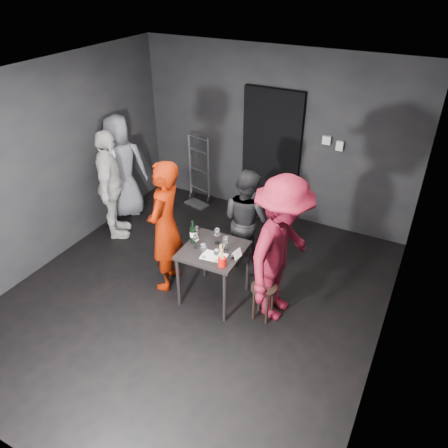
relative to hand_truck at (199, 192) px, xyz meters
The scene contains 27 objects.
floor 2.52m from the hand_truck, 61.00° to the right, with size 4.50×5.00×0.02m, color black.
ceiling 3.53m from the hand_truck, 61.00° to the right, with size 4.50×5.00×0.02m, color silver.
wall_back 1.69m from the hand_truck, 14.20° to the left, with size 4.50×0.04×2.70m, color black.
wall_front 4.98m from the hand_truck, 75.48° to the right, with size 4.50×0.04×2.70m, color black.
wall_left 2.67m from the hand_truck, 115.26° to the right, with size 0.04×5.00×2.70m, color black.
wall_right 4.25m from the hand_truck, 32.32° to the right, with size 0.04×5.00×2.70m, color black.
doorway 1.49m from the hand_truck, 11.51° to the left, with size 0.95×0.10×2.10m, color black.
wallbox_upper 2.42m from the hand_truck, ahead, with size 0.12×0.06×0.12m, color #B7B7B2.
wallbox_lower 2.57m from the hand_truck, ahead, with size 0.10×0.06×0.14m, color #B7B7B2.
hand_truck is the anchor object (origin of this frame).
tasting_table 2.55m from the hand_truck, 55.31° to the right, with size 0.72×0.72×0.75m.
stool 3.01m from the hand_truck, 44.83° to the right, with size 0.31×0.31×0.47m.
server_red 2.37m from the hand_truck, 69.96° to the right, with size 0.75×0.49×2.06m, color #781400.
woman_black 1.98m from the hand_truck, 39.83° to the right, with size 0.68×0.37×1.40m, color black.
man_maroon 3.10m from the hand_truck, 40.98° to the right, with size 1.45×0.67×2.24m, color maroon.
bystander_cream 1.76m from the hand_truck, 113.22° to the right, with size 1.12×0.54×1.92m, color silver.
bystander_grey 1.48m from the hand_truck, 136.58° to the right, with size 0.95×0.52×1.94m, color slate.
tasting_mat 2.72m from the hand_truck, 55.53° to the right, with size 0.30×0.20×0.00m, color white.
wine_glass_a 2.54m from the hand_truck, 60.04° to the right, with size 0.08×0.08×0.20m, color white, non-canonical shape.
wine_glass_b 2.39m from the hand_truck, 59.92° to the right, with size 0.08×0.08×0.21m, color white, non-canonical shape.
wine_glass_c 2.48m from the hand_truck, 53.91° to the right, with size 0.08×0.08×0.22m, color white, non-canonical shape.
wine_glass_d 2.76m from the hand_truck, 58.04° to the right, with size 0.08×0.08×0.21m, color white, non-canonical shape.
wine_glass_e 2.83m from the hand_truck, 55.07° to the right, with size 0.07×0.07×0.19m, color white, non-canonical shape.
wine_glass_f 2.63m from the hand_truck, 52.12° to the right, with size 0.07×0.07×0.20m, color white, non-canonical shape.
wine_bottle 2.44m from the hand_truck, 60.88° to the right, with size 0.08×0.08×0.31m.
breadstick_cup 2.93m from the hand_truck, 54.01° to the right, with size 0.10×0.10×0.30m.
reserved_card 2.78m from the hand_truck, 50.35° to the right, with size 0.08×0.13×0.10m, color white, non-canonical shape.
Camera 1 is at (2.32, -3.63, 3.78)m, focal length 35.00 mm.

